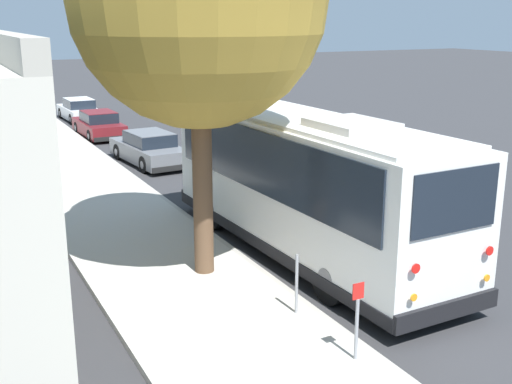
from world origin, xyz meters
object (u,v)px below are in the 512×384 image
shuttle_bus (306,178)px  parked_sedan_maroon (99,125)px  sign_post_near (357,320)px  parked_sedan_gray (149,149)px  parked_sedan_white (79,110)px  sign_post_far (297,284)px

shuttle_bus → parked_sedan_maroon: shuttle_bus is taller
sign_post_near → parked_sedan_gray: bearing=-6.0°
parked_sedan_white → parked_sedan_gray: bearing=178.7°
sign_post_near → sign_post_far: bearing=0.0°
parked_sedan_maroon → sign_post_near: (-23.36, 1.41, 0.28)m
shuttle_bus → parked_sedan_maroon: size_ratio=2.31×
shuttle_bus → parked_sedan_white: (23.94, 0.38, -1.35)m
shuttle_bus → parked_sedan_white: 23.98m
parked_sedan_white → sign_post_far: 27.05m
shuttle_bus → parked_sedan_white: shuttle_bus is taller
parked_sedan_maroon → sign_post_far: size_ratio=3.54×
parked_sedan_gray → parked_sedan_maroon: size_ratio=1.09×
parked_sedan_maroon → sign_post_far: bearing=175.0°
parked_sedan_white → shuttle_bus: bearing=179.2°
parked_sedan_gray → sign_post_near: (-16.45, 1.73, 0.25)m
parked_sedan_maroon → parked_sedan_white: bearing=-3.8°
sign_post_far → parked_sedan_maroon: bearing=-3.8°
parked_sedan_maroon → parked_sedan_white: parked_sedan_maroon is taller
parked_sedan_white → sign_post_near: 29.01m
parked_sedan_white → sign_post_near: (-28.96, 1.66, 0.28)m
parked_sedan_gray → sign_post_near: bearing=169.1°
parked_sedan_gray → sign_post_far: sign_post_far is taller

